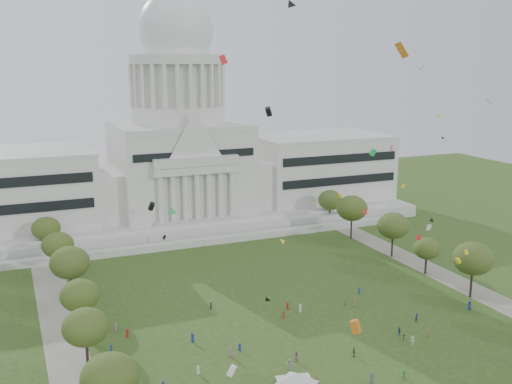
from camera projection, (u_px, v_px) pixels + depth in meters
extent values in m
plane|color=#304C19|center=(350.00, 366.00, 111.02)|extent=(400.00, 400.00, 0.00)
cube|color=beige|center=(180.00, 213.00, 214.09)|extent=(160.00, 60.00, 4.00)
cube|color=beige|center=(209.00, 241.00, 184.60)|extent=(130.00, 3.00, 2.00)
cube|color=beige|center=(201.00, 230.00, 191.48)|extent=(140.00, 3.00, 5.00)
cube|color=beige|center=(12.00, 191.00, 189.53)|extent=(50.00, 34.00, 22.00)
cube|color=beige|center=(318.00, 168.00, 231.26)|extent=(50.00, 34.00, 22.00)
cube|color=beige|center=(103.00, 194.00, 198.99)|extent=(12.00, 26.00, 16.00)
cube|color=beige|center=(253.00, 182.00, 219.48)|extent=(12.00, 26.00, 16.00)
cube|color=beige|center=(180.00, 170.00, 209.75)|extent=(44.00, 38.00, 28.00)
cube|color=beige|center=(196.00, 170.00, 191.06)|extent=(28.00, 3.00, 2.40)
cube|color=black|center=(12.00, 196.00, 173.62)|extent=(46.00, 0.40, 11.00)
cube|color=black|center=(341.00, 170.00, 215.35)|extent=(46.00, 0.40, 11.00)
cylinder|color=beige|center=(178.00, 114.00, 205.58)|extent=(32.00, 32.00, 6.00)
cylinder|color=beige|center=(177.00, 85.00, 203.43)|extent=(28.00, 28.00, 14.00)
cylinder|color=beige|center=(177.00, 59.00, 201.61)|extent=(32.40, 32.40, 3.00)
cylinder|color=beige|center=(176.00, 42.00, 200.43)|extent=(22.00, 22.00, 8.00)
ellipsoid|color=silver|center=(176.00, 30.00, 199.57)|extent=(25.00, 25.00, 26.20)
cube|color=gray|center=(65.00, 344.00, 119.80)|extent=(8.00, 160.00, 0.04)
cube|color=gray|center=(447.00, 278.00, 156.23)|extent=(8.00, 160.00, 0.04)
ellipsoid|color=#364D17|center=(110.00, 377.00, 89.70)|extent=(8.86, 8.86, 7.25)
cylinder|color=black|center=(87.00, 357.00, 108.92)|extent=(0.56, 0.56, 5.47)
ellipsoid|color=#394F18|center=(85.00, 327.00, 107.67)|extent=(8.42, 8.42, 6.89)
cylinder|color=black|center=(471.00, 285.00, 142.80)|extent=(0.56, 0.56, 6.20)
ellipsoid|color=#3A4C19|center=(473.00, 259.00, 141.39)|extent=(9.55, 9.55, 7.82)
cylinder|color=black|center=(81.00, 321.00, 124.25)|extent=(0.56, 0.56, 5.27)
ellipsoid|color=#385118|center=(80.00, 295.00, 123.05)|extent=(8.12, 8.12, 6.65)
cylinder|color=black|center=(426.00, 266.00, 158.41)|extent=(0.56, 0.56, 4.56)
ellipsoid|color=#3D5119|center=(427.00, 248.00, 157.37)|extent=(7.01, 7.01, 5.74)
cylinder|color=black|center=(71.00, 288.00, 140.82)|extent=(0.56, 0.56, 6.03)
ellipsoid|color=#394A1C|center=(70.00, 263.00, 139.45)|extent=(9.29, 9.29, 7.60)
cylinder|color=black|center=(392.00, 247.00, 172.40)|extent=(0.56, 0.56, 5.97)
ellipsoid|color=#3A4F1D|center=(393.00, 226.00, 171.04)|extent=(9.19, 9.19, 7.52)
cylinder|color=black|center=(59.00, 266.00, 157.19)|extent=(0.56, 0.56, 5.41)
ellipsoid|color=#3F521A|center=(58.00, 245.00, 155.96)|extent=(8.33, 8.33, 6.81)
cylinder|color=black|center=(351.00, 229.00, 190.00)|extent=(0.56, 0.56, 6.37)
ellipsoid|color=#3A4E18|center=(352.00, 208.00, 188.55)|extent=(9.82, 9.82, 8.03)
cylinder|color=black|center=(48.00, 247.00, 172.89)|extent=(0.56, 0.56, 5.32)
ellipsoid|color=#3C4C17|center=(46.00, 229.00, 171.68)|extent=(8.19, 8.19, 6.70)
cylinder|color=black|center=(330.00, 216.00, 207.18)|extent=(0.56, 0.56, 5.47)
ellipsoid|color=#354D1B|center=(330.00, 200.00, 205.94)|extent=(8.42, 8.42, 6.89)
cylinder|color=#4C4C4C|center=(303.00, 380.00, 103.98)|extent=(0.12, 0.12, 2.45)
cube|color=silver|center=(296.00, 384.00, 100.19)|extent=(6.98, 6.98, 0.20)
pyramid|color=silver|center=(296.00, 378.00, 99.96)|extent=(9.78, 9.78, 1.96)
imported|color=navy|center=(469.00, 305.00, 136.03)|extent=(1.17, 0.99, 2.04)
imported|color=navy|center=(417.00, 318.00, 129.90)|extent=(0.96, 0.76, 1.72)
imported|color=silver|center=(412.00, 341.00, 119.18)|extent=(0.79, 1.24, 1.77)
imported|color=#33723F|center=(354.00, 352.00, 114.30)|extent=(0.69, 1.18, 1.94)
imported|color=silver|center=(289.00, 364.00, 109.71)|extent=(1.32, 2.03, 2.03)
imported|color=#994C8C|center=(296.00, 357.00, 112.60)|extent=(1.06, 0.96, 1.85)
imported|color=#26262B|center=(404.00, 338.00, 120.86)|extent=(0.98, 1.01, 1.44)
imported|color=navy|center=(399.00, 331.00, 123.47)|extent=(0.72, 1.09, 1.72)
cube|color=#33723F|center=(404.00, 375.00, 106.29)|extent=(0.47, 0.50, 1.61)
cube|color=navy|center=(359.00, 291.00, 145.20)|extent=(0.44, 0.36, 1.45)
cube|color=#994C8C|center=(116.00, 327.00, 125.37)|extent=(0.29, 0.45, 1.70)
cube|color=#26262B|center=(211.00, 306.00, 136.40)|extent=(0.32, 0.44, 1.51)
cube|color=#B21E1E|center=(127.00, 333.00, 122.34)|extent=(0.52, 0.58, 1.87)
cube|color=#B21E1E|center=(316.00, 382.00, 104.01)|extent=(0.40, 0.46, 1.48)
cube|color=olive|center=(355.00, 303.00, 137.61)|extent=(0.56, 0.56, 1.85)
cube|color=#4C4C51|center=(345.00, 302.00, 138.40)|extent=(0.35, 0.44, 1.46)
cube|color=olive|center=(427.00, 333.00, 122.68)|extent=(0.49, 0.48, 1.60)
cube|color=#B21E1E|center=(284.00, 315.00, 131.41)|extent=(0.50, 0.51, 1.66)
cube|color=#4C4C51|center=(372.00, 378.00, 104.83)|extent=(0.53, 0.35, 1.94)
cube|color=#994C8C|center=(231.00, 352.00, 114.27)|extent=(0.50, 0.60, 1.93)
cube|color=silver|center=(300.00, 308.00, 134.58)|extent=(0.32, 0.51, 1.90)
cube|color=#B21E1E|center=(288.00, 306.00, 136.22)|extent=(0.41, 0.50, 1.61)
cube|color=navy|center=(240.00, 347.00, 116.72)|extent=(0.40, 0.48, 1.54)
cube|color=silver|center=(198.00, 370.00, 107.96)|extent=(0.49, 0.37, 1.62)
cube|color=navy|center=(193.00, 338.00, 120.24)|extent=(0.52, 0.59, 1.89)
cube|color=navy|center=(111.00, 349.00, 115.39)|extent=(0.40, 0.55, 1.88)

